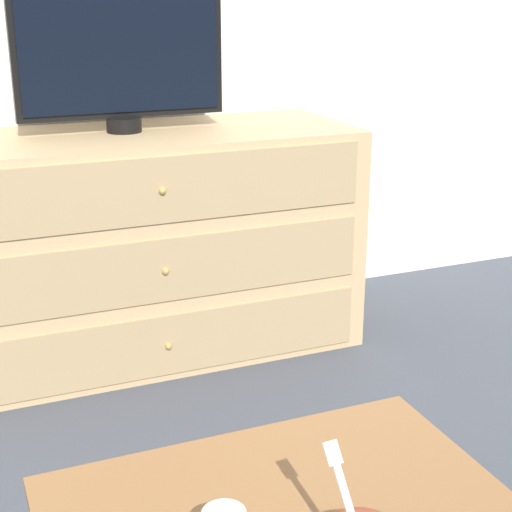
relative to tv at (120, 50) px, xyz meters
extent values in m
plane|color=#474C56|center=(0.14, 0.28, -1.05)|extent=(12.00, 12.00, 0.00)
cube|color=tan|center=(0.03, -0.03, -0.66)|extent=(1.47, 0.57, 0.78)
cube|color=tan|center=(0.03, -0.32, -0.92)|extent=(1.35, 0.01, 0.21)
sphere|color=tan|center=(0.03, -0.33, -0.92)|extent=(0.02, 0.02, 0.02)
cube|color=tan|center=(0.03, -0.32, -0.66)|extent=(1.35, 0.01, 0.21)
sphere|color=tan|center=(0.03, -0.33, -0.66)|extent=(0.02, 0.02, 0.02)
cube|color=tan|center=(0.03, -0.32, -0.40)|extent=(1.35, 0.01, 0.21)
sphere|color=tan|center=(0.03, -0.33, -0.40)|extent=(0.02, 0.02, 0.02)
cylinder|color=black|center=(0.00, 0.00, -0.24)|extent=(0.12, 0.12, 0.05)
cube|color=black|center=(0.00, 0.00, 0.01)|extent=(0.69, 0.04, 0.45)
cube|color=black|center=(0.00, -0.02, 0.01)|extent=(0.65, 0.01, 0.41)
cylinder|color=brown|center=(0.23, -1.36, -0.85)|extent=(0.04, 0.04, 0.39)
cube|color=white|center=(-0.09, -1.75, -0.53)|extent=(0.02, 0.11, 0.14)
cube|color=white|center=(-0.09, -1.70, -0.46)|extent=(0.03, 0.03, 0.03)
camera|label=1|loc=(-0.58, -2.58, 0.19)|focal=55.00mm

